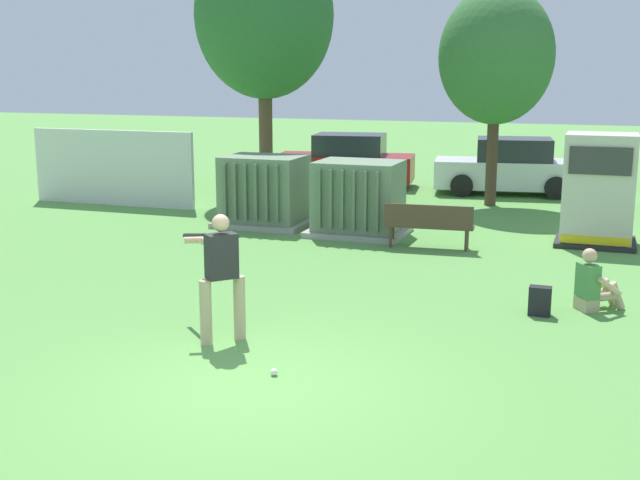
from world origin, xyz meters
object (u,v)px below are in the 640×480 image
(seated_spectator, at_px, (593,286))
(batter, at_px, (220,270))
(park_bench, at_px, (429,223))
(parked_car_leftmost, at_px, (346,162))
(transformer_west, at_px, (264,192))
(transformer_mid_west, at_px, (359,199))
(generator_enclosure, at_px, (599,190))
(backpack, at_px, (540,301))
(parked_car_left_of_center, at_px, (509,168))
(sports_ball, at_px, (274,372))

(seated_spectator, bearing_deg, batter, -145.77)
(park_bench, height_order, parked_car_leftmost, parked_car_leftmost)
(transformer_west, relative_size, transformer_mid_west, 1.00)
(seated_spectator, xyz_separation_m, parked_car_leftmost, (-7.57, 11.45, 0.38))
(batter, bearing_deg, transformer_mid_west, 92.71)
(transformer_west, xyz_separation_m, generator_enclosure, (7.35, 0.32, 0.35))
(backpack, bearing_deg, batter, -146.31)
(park_bench, relative_size, batter, 1.05)
(backpack, distance_m, parked_car_left_of_center, 12.30)
(generator_enclosure, relative_size, sports_ball, 25.56)
(seated_spectator, height_order, backpack, seated_spectator)
(batter, height_order, parked_car_left_of_center, batter)
(transformer_west, xyz_separation_m, backpack, (6.67, -5.22, -0.57))
(sports_ball, distance_m, parked_car_leftmost, 16.13)
(sports_ball, height_order, parked_car_left_of_center, parked_car_left_of_center)
(backpack, bearing_deg, sports_ball, -127.79)
(generator_enclosure, relative_size, parked_car_leftmost, 0.52)
(generator_enclosure, xyz_separation_m, parked_car_leftmost, (-7.51, 6.46, -0.38))
(batter, xyz_separation_m, seated_spectator, (4.67, 3.18, -0.60))
(parked_car_leftmost, bearing_deg, park_bench, -61.77)
(park_bench, height_order, batter, batter)
(transformer_west, bearing_deg, parked_car_leftmost, 91.41)
(generator_enclosure, bearing_deg, transformer_mid_west, -172.68)
(parked_car_left_of_center, bearing_deg, backpack, -81.17)
(seated_spectator, bearing_deg, park_bench, 133.63)
(batter, relative_size, parked_car_left_of_center, 0.39)
(transformer_mid_west, bearing_deg, parked_car_leftmost, 109.73)
(transformer_mid_west, xyz_separation_m, parked_car_left_of_center, (2.41, 7.24, -0.04))
(seated_spectator, distance_m, backpack, 0.93)
(transformer_west, relative_size, parked_car_left_of_center, 0.48)
(backpack, height_order, parked_car_leftmost, parked_car_leftmost)
(batter, xyz_separation_m, parked_car_left_of_center, (2.05, 14.77, -0.22))
(transformer_mid_west, relative_size, parked_car_left_of_center, 0.48)
(transformer_mid_west, distance_m, sports_ball, 8.66)
(park_bench, xyz_separation_m, backpack, (2.53, -3.97, -0.32))
(generator_enclosure, bearing_deg, parked_car_left_of_center, 111.19)
(transformer_west, bearing_deg, parked_car_left_of_center, 55.33)
(generator_enclosure, distance_m, parked_car_left_of_center, 7.09)
(parked_car_left_of_center, bearing_deg, transformer_west, -124.67)
(generator_enclosure, xyz_separation_m, backpack, (-0.67, -5.54, -0.92))
(transformer_mid_west, xyz_separation_m, seated_spectator, (5.03, -4.35, -0.41))
(generator_enclosure, relative_size, backpack, 5.23)
(batter, xyz_separation_m, backpack, (3.94, 2.63, -0.76))
(generator_enclosure, distance_m, sports_ball, 9.82)
(batter, bearing_deg, parked_car_leftmost, 101.22)
(parked_car_leftmost, bearing_deg, backpack, -60.32)
(backpack, bearing_deg, seated_spectator, 37.03)
(park_bench, bearing_deg, backpack, -57.53)
(generator_enclosure, bearing_deg, seated_spectator, -89.29)
(park_bench, xyz_separation_m, seated_spectator, (3.26, -3.42, -0.16))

